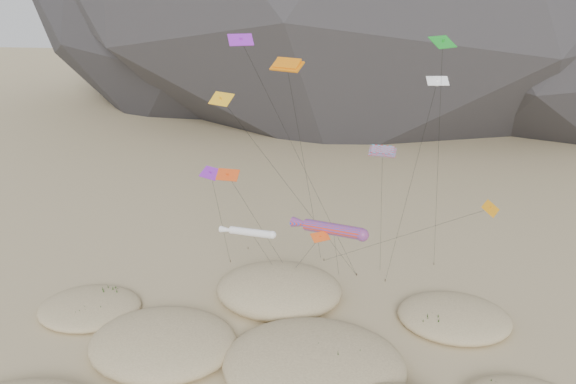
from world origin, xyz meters
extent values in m
ellipsoid|color=#CCB789|center=(-11.95, 5.98, 0.68)|extent=(13.39, 11.38, 3.03)
ellipsoid|color=#CCB789|center=(1.77, 4.72, 0.77)|extent=(15.68, 13.32, 3.44)
ellipsoid|color=#CCB789|center=(-3.03, 16.50, 0.82)|extent=(13.26, 11.27, 3.64)
ellipsoid|color=#CCB789|center=(14.56, 14.16, 0.52)|extent=(10.89, 9.26, 2.33)
ellipsoid|color=#CCB789|center=(-21.46, 11.04, 0.41)|extent=(10.35, 8.79, 1.82)
ellipsoid|color=black|center=(-12.00, 5.49, 0.80)|extent=(2.85, 2.44, 0.85)
ellipsoid|color=black|center=(-8.34, 6.86, 0.70)|extent=(2.33, 1.99, 0.70)
ellipsoid|color=black|center=(3.89, 4.63, 1.10)|extent=(3.76, 3.21, 1.13)
ellipsoid|color=black|center=(5.59, 6.55, 1.00)|extent=(2.40, 2.05, 0.72)
ellipsoid|color=black|center=(0.96, 2.00, 0.90)|extent=(2.26, 1.93, 0.68)
ellipsoid|color=black|center=(-3.19, 16.80, 1.00)|extent=(3.03, 2.59, 0.91)
ellipsoid|color=black|center=(0.76, 15.31, 0.90)|extent=(2.26, 1.94, 0.68)
ellipsoid|color=black|center=(12.75, 12.57, 0.70)|extent=(2.00, 1.71, 0.60)
ellipsoid|color=black|center=(12.29, 12.31, 0.60)|extent=(1.85, 1.59, 0.56)
ellipsoid|color=black|center=(-20.68, 13.13, 0.50)|extent=(2.30, 1.97, 0.69)
ellipsoid|color=black|center=(-20.83, 9.31, 0.40)|extent=(2.18, 1.87, 0.65)
cylinder|color=#3F2D1E|center=(-0.48, 23.21, 0.15)|extent=(0.08, 0.08, 0.30)
cylinder|color=#3F2D1E|center=(-2.51, 21.26, 0.15)|extent=(0.08, 0.08, 0.30)
cylinder|color=#3F2D1E|center=(1.00, 25.31, 0.15)|extent=(0.08, 0.08, 0.30)
cylinder|color=#3F2D1E|center=(4.96, 22.19, 0.15)|extent=(0.08, 0.08, 0.30)
cylinder|color=#3F2D1E|center=(8.13, 21.26, 0.15)|extent=(0.08, 0.08, 0.30)
cylinder|color=#3F2D1E|center=(-8.60, 27.12, 0.15)|extent=(0.08, 0.08, 0.30)
cylinder|color=#3F2D1E|center=(13.90, 26.10, 0.15)|extent=(0.08, 0.08, 0.30)
cylinder|color=#3F2D1E|center=(-9.97, 23.40, 0.15)|extent=(0.08, 0.08, 0.30)
cylinder|color=red|center=(2.91, 7.34, 12.16)|extent=(5.30, 3.52, 1.56)
sphere|color=red|center=(5.29, 6.03, 12.37)|extent=(1.05, 1.05, 1.05)
cone|color=red|center=(0.29, 8.77, 11.88)|extent=(2.41, 1.87, 1.12)
cylinder|color=black|center=(2.93, 14.71, 6.08)|extent=(0.08, 14.77, 12.17)
cylinder|color=white|center=(-4.66, 10.75, 9.87)|extent=(4.35, 1.94, 0.99)
sphere|color=white|center=(-2.61, 10.11, 10.04)|extent=(0.72, 0.72, 0.72)
cone|color=white|center=(-6.92, 11.45, 9.66)|extent=(1.86, 1.11, 0.74)
cylinder|color=black|center=(-4.31, 16.11, 4.94)|extent=(0.74, 10.75, 9.89)
cube|color=orange|center=(-1.39, 10.80, 24.74)|extent=(2.97, 2.28, 0.81)
cube|color=orange|center=(-1.39, 10.80, 24.96)|extent=(2.48, 1.87, 0.79)
cylinder|color=black|center=(-0.41, 18.43, 12.37)|extent=(1.98, 15.28, 24.76)
cube|color=red|center=(6.72, 13.67, 17.03)|extent=(2.47, 1.33, 0.65)
cube|color=red|center=(6.72, 13.67, 17.25)|extent=(2.09, 1.07, 0.64)
cylinder|color=black|center=(7.16, 18.78, 8.52)|extent=(0.92, 10.24, 17.04)
cube|color=#169324|center=(10.82, 12.04, 26.64)|extent=(2.45, 2.52, 0.87)
cube|color=#169324|center=(10.82, 12.04, 26.49)|extent=(0.37, 0.37, 0.79)
cylinder|color=black|center=(12.36, 19.07, 13.34)|extent=(3.11, 14.08, 26.60)
cube|color=orange|center=(16.03, 11.74, 12.96)|extent=(1.89, 2.39, 0.78)
cube|color=orange|center=(16.03, 11.74, 12.81)|extent=(0.31, 0.32, 0.73)
cylinder|color=black|center=(8.52, 18.53, 6.51)|extent=(15.05, 13.59, 12.93)
cube|color=#D74514|center=(-6.49, 10.26, 15.44)|extent=(2.04, 1.17, 0.80)
cube|color=#D74514|center=(-6.49, 10.26, 15.29)|extent=(0.26, 0.28, 0.66)
cylinder|color=black|center=(-4.50, 15.76, 7.74)|extent=(4.01, 11.03, 15.40)
cube|color=purple|center=(-8.18, 10.87, 15.31)|extent=(2.30, 1.94, 0.76)
cube|color=purple|center=(-8.18, 10.87, 15.16)|extent=(0.32, 0.31, 0.70)
cylinder|color=black|center=(-9.08, 17.13, 7.68)|extent=(1.82, 12.55, 15.28)
cube|color=#F0AA19|center=(-7.63, 13.46, 21.39)|extent=(2.53, 2.10, 0.99)
cube|color=#F0AA19|center=(-7.63, 13.46, 21.24)|extent=(0.41, 0.43, 0.76)
cylinder|color=black|center=(-1.33, 17.83, 10.72)|extent=(12.62, 8.75, 21.36)
cube|color=purple|center=(-5.16, 10.95, 26.72)|extent=(2.20, 1.67, 0.88)
cube|color=purple|center=(-5.16, 10.95, 26.57)|extent=(0.35, 0.38, 0.66)
cylinder|color=black|center=(-0.10, 16.57, 13.38)|extent=(10.15, 11.27, 26.68)
cube|color=#EA5016|center=(1.92, 6.63, 11.74)|extent=(1.67, 1.50, 0.52)
cube|color=#EA5016|center=(1.92, 6.63, 11.59)|extent=(0.23, 0.22, 0.51)
cylinder|color=black|center=(-0.30, 13.94, 5.89)|extent=(4.46, 14.65, 11.71)
cube|color=white|center=(11.23, 16.48, 22.93)|extent=(2.03, 1.29, 0.69)
cube|color=white|center=(11.23, 16.48, 22.78)|extent=(0.26, 0.23, 0.65)
cylinder|color=black|center=(9.68, 18.87, 11.49)|extent=(3.14, 4.81, 22.88)
camera|label=1|loc=(5.06, -34.61, 30.77)|focal=35.00mm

